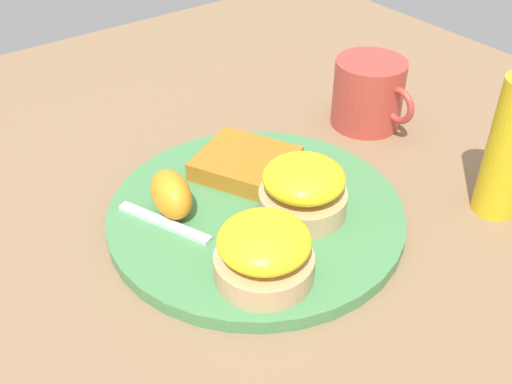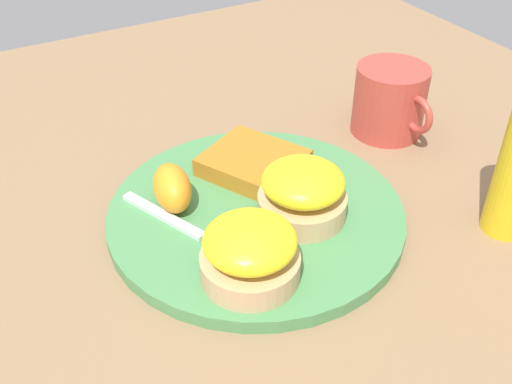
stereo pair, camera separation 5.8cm
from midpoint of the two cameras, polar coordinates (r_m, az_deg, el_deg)
The scene contains 9 objects.
ground_plane at distance 0.60m, azimuth -2.76°, elevation -2.71°, with size 1.10×1.10×0.00m, color #846647.
plate at distance 0.59m, azimuth -2.78°, elevation -2.19°, with size 0.29×0.29×0.01m, color #47844C.
sandwich_benedict_left at distance 0.50m, azimuth -2.55°, elevation -5.91°, with size 0.09×0.09×0.06m.
sandwich_benedict_right at distance 0.57m, azimuth 1.64°, elevation 0.19°, with size 0.09×0.09×0.06m.
hashbrown_patty at distance 0.64m, azimuth -3.57°, elevation 2.65°, with size 0.10×0.09×0.02m, color #A5681C.
orange_wedge at distance 0.58m, azimuth -10.92°, elevation -0.32°, with size 0.06×0.04×0.04m, color orange.
fork at distance 0.55m, azimuth -6.82°, elevation -5.10°, with size 0.19×0.09×0.00m.
cup at distance 0.74m, azimuth 8.50°, elevation 9.21°, with size 0.11×0.09×0.08m.
condiment_bottle at distance 0.61m, azimuth 20.61°, elevation 3.79°, with size 0.04×0.04×0.14m, color gold.
Camera 1 is at (0.37, -0.28, 0.38)m, focal length 42.00 mm.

